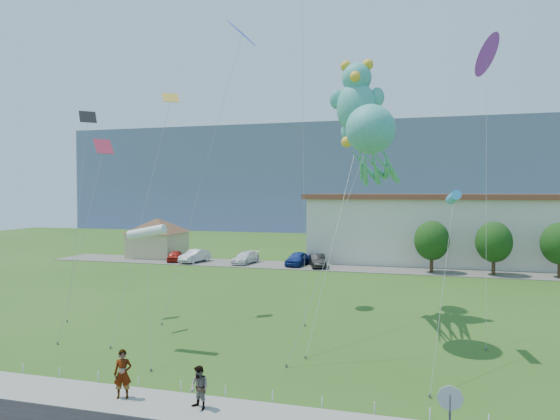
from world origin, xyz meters
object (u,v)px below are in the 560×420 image
object	(u,v)px
parked_car_red	(175,256)
teddy_bear_kite	(357,101)
parked_car_blue	(297,259)
parked_car_silver	(195,256)
pavilion	(158,234)
pedestrian_right	(199,388)
octopus_kite	(372,145)
parked_car_white	(245,258)
parked_car_black	(318,261)
stop_sign	(450,405)
pedestrian_left	(123,374)

from	to	relation	value
parked_car_red	teddy_bear_kite	world-z (taller)	teddy_bear_kite
parked_car_blue	teddy_bear_kite	xyz separation A→B (m)	(9.04, -20.48, 13.84)
teddy_bear_kite	parked_car_blue	bearing A→B (deg)	113.81
parked_car_blue	parked_car_silver	bearing A→B (deg)	-170.51
pavilion	pedestrian_right	world-z (taller)	pavilion
parked_car_silver	octopus_kite	size ratio (longest dim) A/B	0.34
parked_car_red	parked_car_white	world-z (taller)	parked_car_white
parked_car_red	parked_car_blue	xyz separation A→B (m)	(15.13, 0.59, 0.14)
parked_car_silver	pedestrian_right	bearing A→B (deg)	-51.85
parked_car_blue	parked_car_black	bearing A→B (deg)	-7.73
pavilion	parked_car_silver	xyz separation A→B (m)	(6.93, -3.54, -2.21)
parked_car_silver	parked_car_white	xyz separation A→B (m)	(6.18, 0.54, -0.08)
stop_sign	pavilion	bearing A→B (deg)	128.44
pedestrian_left	octopus_kite	xyz separation A→B (m)	(8.83, 11.99, 10.06)
octopus_kite	pavilion	bearing A→B (deg)	136.26
parked_car_blue	octopus_kite	size ratio (longest dim) A/B	0.34
teddy_bear_kite	octopus_kite	bearing A→B (deg)	-73.73
pavilion	pedestrian_right	distance (m)	47.62
pavilion	parked_car_red	bearing A→B (deg)	-39.24
pavilion	parked_car_red	size ratio (longest dim) A/B	2.47
pedestrian_left	parked_car_black	xyz separation A→B (m)	(0.70, 37.16, -0.30)
pavilion	octopus_kite	size ratio (longest dim) A/B	0.69
parked_car_red	parked_car_white	xyz separation A→B (m)	(8.88, 0.46, 0.04)
pedestrian_right	parked_car_black	bearing A→B (deg)	118.18
parked_car_silver	parked_car_white	world-z (taller)	parked_car_silver
parked_car_red	parked_car_blue	bearing A→B (deg)	-15.61
stop_sign	parked_car_black	xyz separation A→B (m)	(-11.68, 38.72, -1.09)
parked_car_white	parked_car_black	size ratio (longest dim) A/B	1.07
parked_car_silver	teddy_bear_kite	size ratio (longest dim) A/B	0.26
stop_sign	parked_car_red	bearing A→B (deg)	127.06
parked_car_red	pavilion	bearing A→B (deg)	122.91
pavilion	teddy_bear_kite	world-z (taller)	teddy_bear_kite
pavilion	parked_car_red	world-z (taller)	pavilion
pedestrian_left	parked_car_red	bearing A→B (deg)	93.82
octopus_kite	stop_sign	bearing A→B (deg)	-75.30
pedestrian_left	parked_car_red	world-z (taller)	pedestrian_left
stop_sign	pedestrian_left	size ratio (longest dim) A/B	1.28
parked_car_white	octopus_kite	world-z (taller)	octopus_kite
parked_car_silver	parked_car_black	xyz separation A→B (m)	(14.89, 0.06, -0.03)
stop_sign	parked_car_red	xyz separation A→B (m)	(-29.26, 38.74, -1.17)
pavilion	pedestrian_right	size ratio (longest dim) A/B	5.61
parked_car_red	parked_car_black	size ratio (longest dim) A/B	0.85
parked_car_silver	parked_car_white	distance (m)	6.21
stop_sign	parked_car_white	distance (m)	44.20
parked_car_black	stop_sign	bearing A→B (deg)	-90.16
pavilion	parked_car_blue	bearing A→B (deg)	-8.43
pedestrian_right	parked_car_silver	distance (m)	41.17
pedestrian_left	parked_car_red	distance (m)	40.83
stop_sign	pedestrian_right	world-z (taller)	stop_sign
teddy_bear_kite	parked_car_white	bearing A→B (deg)	126.91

